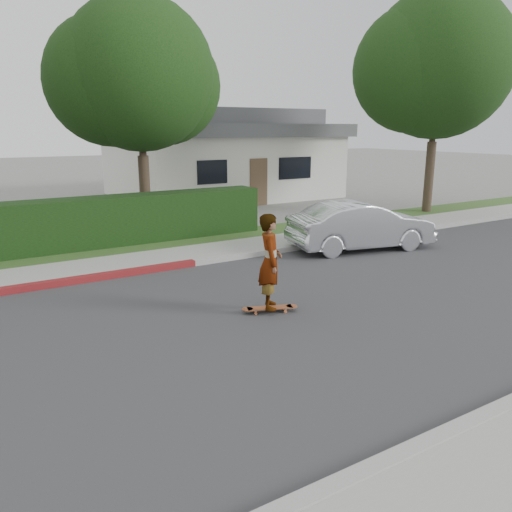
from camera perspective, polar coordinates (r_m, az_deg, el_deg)
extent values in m
plane|color=slate|center=(8.86, -1.96, -8.09)|extent=(120.00, 120.00, 0.00)
cube|color=#2D2D30|center=(8.86, -1.96, -8.06)|extent=(60.00, 8.00, 0.01)
cube|color=#9E9E99|center=(6.02, 18.90, -19.82)|extent=(60.00, 0.20, 0.15)
cube|color=gray|center=(5.63, 26.51, -23.52)|extent=(60.00, 1.60, 0.12)
cube|color=#9E9E99|center=(12.39, -11.35, -1.42)|extent=(60.00, 0.20, 0.15)
cube|color=gray|center=(13.21, -12.70, -0.56)|extent=(60.00, 1.60, 0.12)
cube|color=#2D4C1E|center=(14.70, -14.74, 0.78)|extent=(60.00, 1.60, 0.10)
cube|color=black|center=(14.62, -26.92, 2.42)|extent=(15.00, 1.00, 1.50)
cylinder|color=#33261C|center=(17.19, -12.55, 6.93)|extent=(0.36, 0.36, 2.52)
cylinder|color=#33261C|center=(17.06, -12.91, 13.23)|extent=(0.24, 0.24, 2.10)
sphere|color=black|center=(17.14, -13.28, 19.55)|extent=(4.80, 4.80, 4.80)
sphere|color=black|center=(17.26, -16.34, 18.66)|extent=(4.08, 4.08, 4.08)
sphere|color=black|center=(17.70, -10.63, 18.53)|extent=(3.84, 3.84, 3.84)
cylinder|color=#33261C|center=(21.51, 19.16, 8.40)|extent=(0.36, 0.36, 2.88)
cylinder|color=#33261C|center=(21.42, 19.64, 14.14)|extent=(0.24, 0.24, 2.40)
sphere|color=black|center=(21.55, 20.15, 19.87)|extent=(5.60, 5.60, 5.60)
sphere|color=black|center=(21.18, 17.77, 19.62)|extent=(4.76, 4.76, 4.76)
sphere|color=black|center=(22.40, 20.98, 18.79)|extent=(4.48, 4.48, 4.48)
cube|color=beige|center=(26.14, -4.03, 10.20)|extent=(10.00, 8.00, 3.00)
cube|color=#4C4C51|center=(26.07, -4.10, 14.15)|extent=(10.60, 8.60, 0.60)
cube|color=#4C4C51|center=(26.08, -4.13, 15.47)|extent=(8.40, 6.40, 0.80)
cube|color=black|center=(21.43, -5.02, 9.54)|extent=(1.40, 0.06, 1.00)
cube|color=black|center=(23.66, 4.49, 10.00)|extent=(1.80, 0.06, 1.00)
cube|color=brown|center=(22.60, 0.30, 8.44)|extent=(0.90, 0.06, 2.10)
cylinder|color=#C56136|center=(9.37, -0.03, -6.56)|extent=(0.07, 0.05, 0.06)
cylinder|color=#C56136|center=(9.52, -0.21, -6.22)|extent=(0.07, 0.05, 0.06)
cylinder|color=#C56136|center=(9.48, 3.38, -6.32)|extent=(0.07, 0.05, 0.06)
cylinder|color=#C56136|center=(9.63, 3.15, -5.99)|extent=(0.07, 0.05, 0.06)
cube|color=silver|center=(9.43, -0.12, -6.16)|extent=(0.11, 0.18, 0.02)
cube|color=silver|center=(9.54, 3.27, -5.93)|extent=(0.11, 0.18, 0.02)
cube|color=brown|center=(9.47, 1.58, -5.92)|extent=(0.87, 0.50, 0.02)
cylinder|color=brown|center=(9.40, -0.98, -6.09)|extent=(0.27, 0.27, 0.02)
cylinder|color=brown|center=(9.57, 4.10, -5.75)|extent=(0.27, 0.27, 0.02)
imported|color=white|center=(9.20, 1.62, -0.64)|extent=(0.69, 0.78, 1.79)
imported|color=silver|center=(14.57, 11.95, 3.39)|extent=(4.40, 2.31, 1.38)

